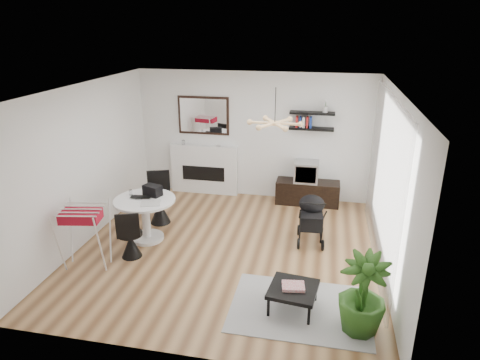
% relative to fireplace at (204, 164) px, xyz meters
% --- Properties ---
extents(floor, '(5.00, 5.00, 0.00)m').
position_rel_fireplace_xyz_m(floor, '(1.10, -2.42, -0.69)').
color(floor, brown).
rests_on(floor, ground).
extents(ceiling, '(5.00, 5.00, 0.00)m').
position_rel_fireplace_xyz_m(ceiling, '(1.10, -2.42, 2.01)').
color(ceiling, white).
rests_on(ceiling, wall_back).
extents(wall_back, '(5.00, 0.00, 5.00)m').
position_rel_fireplace_xyz_m(wall_back, '(1.10, 0.08, 0.66)').
color(wall_back, white).
rests_on(wall_back, floor).
extents(wall_left, '(0.00, 5.00, 5.00)m').
position_rel_fireplace_xyz_m(wall_left, '(-1.40, -2.42, 0.66)').
color(wall_left, white).
rests_on(wall_left, floor).
extents(wall_right, '(0.00, 5.00, 5.00)m').
position_rel_fireplace_xyz_m(wall_right, '(3.60, -2.42, 0.66)').
color(wall_right, white).
rests_on(wall_right, floor).
extents(sheer_curtain, '(0.04, 3.60, 2.60)m').
position_rel_fireplace_xyz_m(sheer_curtain, '(3.50, -2.22, 0.66)').
color(sheer_curtain, white).
rests_on(sheer_curtain, wall_right).
extents(fireplace, '(1.50, 0.17, 2.16)m').
position_rel_fireplace_xyz_m(fireplace, '(0.00, 0.00, 0.00)').
color(fireplace, white).
rests_on(fireplace, floor).
extents(shelf_lower, '(0.90, 0.25, 0.04)m').
position_rel_fireplace_xyz_m(shelf_lower, '(2.30, -0.05, 0.91)').
color(shelf_lower, black).
rests_on(shelf_lower, wall_back).
extents(shelf_upper, '(0.90, 0.25, 0.04)m').
position_rel_fireplace_xyz_m(shelf_upper, '(2.30, -0.05, 1.23)').
color(shelf_upper, black).
rests_on(shelf_upper, wall_back).
extents(pendant_lamp, '(0.90, 0.90, 0.10)m').
position_rel_fireplace_xyz_m(pendant_lamp, '(1.80, -2.12, 1.46)').
color(pendant_lamp, '#E3B477').
rests_on(pendant_lamp, ceiling).
extents(tv_console, '(1.31, 0.46, 0.49)m').
position_rel_fireplace_xyz_m(tv_console, '(2.30, -0.16, -0.44)').
color(tv_console, black).
rests_on(tv_console, floor).
extents(crt_tv, '(0.49, 0.43, 0.43)m').
position_rel_fireplace_xyz_m(crt_tv, '(2.25, -0.17, 0.02)').
color(crt_tv, '#AEAFB1').
rests_on(crt_tv, tv_console).
extents(dining_table, '(1.06, 1.06, 0.77)m').
position_rel_fireplace_xyz_m(dining_table, '(-0.39, -2.35, -0.17)').
color(dining_table, white).
rests_on(dining_table, floor).
extents(laptop, '(0.38, 0.26, 0.03)m').
position_rel_fireplace_xyz_m(laptop, '(-0.46, -2.37, 0.10)').
color(laptop, black).
rests_on(laptop, dining_table).
extents(black_bag, '(0.36, 0.28, 0.19)m').
position_rel_fireplace_xyz_m(black_bag, '(-0.31, -2.16, 0.18)').
color(black_bag, black).
rests_on(black_bag, dining_table).
extents(newspaper, '(0.40, 0.36, 0.01)m').
position_rel_fireplace_xyz_m(newspaper, '(-0.21, -2.50, 0.09)').
color(newspaper, silver).
rests_on(newspaper, dining_table).
extents(drinking_glass, '(0.06, 0.06, 0.09)m').
position_rel_fireplace_xyz_m(drinking_glass, '(-0.70, -2.22, 0.13)').
color(drinking_glass, white).
rests_on(drinking_glass, dining_table).
extents(chair_far, '(0.51, 0.53, 0.98)m').
position_rel_fireplace_xyz_m(chair_far, '(-0.42, -1.64, -0.37)').
color(chair_far, black).
rests_on(chair_far, floor).
extents(chair_near, '(0.44, 0.45, 0.85)m').
position_rel_fireplace_xyz_m(chair_near, '(-0.40, -2.97, -0.42)').
color(chair_near, black).
rests_on(chair_near, floor).
extents(drying_rack, '(0.77, 0.73, 1.01)m').
position_rel_fireplace_xyz_m(drying_rack, '(-0.95, -3.37, -0.16)').
color(drying_rack, white).
rests_on(drying_rack, floor).
extents(stroller, '(0.50, 0.77, 0.91)m').
position_rel_fireplace_xyz_m(stroller, '(2.45, -1.82, -0.30)').
color(stroller, black).
rests_on(stroller, floor).
extents(rug, '(1.86, 1.34, 0.01)m').
position_rel_fireplace_xyz_m(rug, '(2.41, -3.79, -0.68)').
color(rug, '#A7A7A7').
rests_on(rug, floor).
extents(coffee_table, '(0.69, 0.69, 0.32)m').
position_rel_fireplace_xyz_m(coffee_table, '(2.31, -3.80, -0.39)').
color(coffee_table, black).
rests_on(coffee_table, rug).
extents(magazines, '(0.33, 0.27, 0.04)m').
position_rel_fireplace_xyz_m(magazines, '(2.31, -3.80, -0.33)').
color(magazines, '#C2303C').
rests_on(magazines, coffee_table).
extents(potted_plant, '(0.74, 0.74, 1.06)m').
position_rel_fireplace_xyz_m(potted_plant, '(3.16, -4.06, -0.15)').
color(potted_plant, '#285518').
rests_on(potted_plant, floor).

